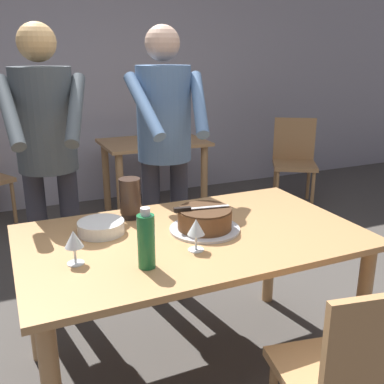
# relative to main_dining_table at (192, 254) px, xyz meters

# --- Properties ---
(ground_plane) EXTENTS (14.00, 14.00, 0.00)m
(ground_plane) POSITION_rel_main_dining_table_xyz_m (0.00, 0.00, -0.65)
(ground_plane) COLOR #4C4742
(back_wall) EXTENTS (10.00, 0.12, 2.70)m
(back_wall) POSITION_rel_main_dining_table_xyz_m (0.00, 3.01, 0.70)
(back_wall) COLOR #ADA8B2
(back_wall) RESTS_ON ground_plane
(main_dining_table) EXTENTS (1.59, 0.95, 0.75)m
(main_dining_table) POSITION_rel_main_dining_table_xyz_m (0.00, 0.00, 0.00)
(main_dining_table) COLOR tan
(main_dining_table) RESTS_ON ground_plane
(cake_on_platter) EXTENTS (0.34, 0.34, 0.11)m
(cake_on_platter) POSITION_rel_main_dining_table_xyz_m (0.07, 0.02, 0.16)
(cake_on_platter) COLOR silver
(cake_on_platter) RESTS_ON main_dining_table
(cake_knife) EXTENTS (0.27, 0.07, 0.02)m
(cake_knife) POSITION_rel_main_dining_table_xyz_m (0.00, 0.03, 0.22)
(cake_knife) COLOR silver
(cake_knife) RESTS_ON cake_on_platter
(plate_stack) EXTENTS (0.22, 0.22, 0.06)m
(plate_stack) POSITION_rel_main_dining_table_xyz_m (-0.39, 0.18, 0.13)
(plate_stack) COLOR white
(plate_stack) RESTS_ON main_dining_table
(wine_glass_near) EXTENTS (0.08, 0.08, 0.14)m
(wine_glass_near) POSITION_rel_main_dining_table_xyz_m (-0.56, -0.09, 0.21)
(wine_glass_near) COLOR silver
(wine_glass_near) RESTS_ON main_dining_table
(wine_glass_far) EXTENTS (0.08, 0.08, 0.14)m
(wine_glass_far) POSITION_rel_main_dining_table_xyz_m (-0.06, -0.17, 0.21)
(wine_glass_far) COLOR silver
(wine_glass_far) RESTS_ON main_dining_table
(water_bottle) EXTENTS (0.07, 0.07, 0.25)m
(water_bottle) POSITION_rel_main_dining_table_xyz_m (-0.30, -0.24, 0.22)
(water_bottle) COLOR #1E6B38
(water_bottle) RESTS_ON main_dining_table
(hurricane_lamp) EXTENTS (0.11, 0.11, 0.21)m
(hurricane_lamp) POSITION_rel_main_dining_table_xyz_m (-0.20, 0.33, 0.21)
(hurricane_lamp) COLOR black
(hurricane_lamp) RESTS_ON main_dining_table
(person_cutting_cake) EXTENTS (0.46, 0.57, 1.72)m
(person_cutting_cake) POSITION_rel_main_dining_table_xyz_m (0.12, 0.68, 0.43)
(person_cutting_cake) COLOR #2D2D38
(person_cutting_cake) RESTS_ON ground_plane
(person_standing_beside) EXTENTS (0.46, 0.57, 1.72)m
(person_standing_beside) POSITION_rel_main_dining_table_xyz_m (-0.55, 0.71, 0.43)
(person_standing_beside) COLOR #2D2D38
(person_standing_beside) RESTS_ON ground_plane
(chair_near_side) EXTENTS (0.51, 0.51, 0.90)m
(chair_near_side) POSITION_rel_main_dining_table_xyz_m (0.24, -0.85, -0.15)
(chair_near_side) COLOR tan
(chair_near_side) RESTS_ON ground_plane
(background_table) EXTENTS (1.00, 0.70, 0.74)m
(background_table) POSITION_rel_main_dining_table_xyz_m (0.61, 2.31, -0.07)
(background_table) COLOR tan
(background_table) RESTS_ON ground_plane
(background_chair_0) EXTENTS (0.60, 0.60, 0.90)m
(background_chair_0) POSITION_rel_main_dining_table_xyz_m (2.09, 2.02, -0.15)
(background_chair_0) COLOR tan
(background_chair_0) RESTS_ON ground_plane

